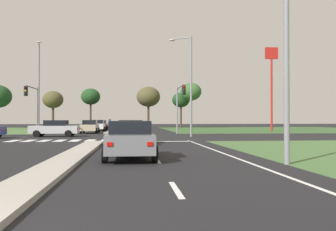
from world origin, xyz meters
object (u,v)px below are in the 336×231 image
Objects in this scene: car_grey_second at (130,139)px; treeline_second at (53,100)px; car_beige_third at (90,126)px; pedestrian_at_median at (109,123)px; street_lamp_near at (291,23)px; street_lamp_second at (189,81)px; car_white_sixth at (98,125)px; treeline_fourth at (148,97)px; car_silver_fourth at (55,128)px; traffic_signal_far_right at (180,100)px; fastfood_pole_sign at (271,70)px; treeline_sixth at (181,100)px; car_black_seventh at (130,132)px; car_maroon_near at (101,125)px; treeline_fifth at (191,92)px; traffic_signal_far_left at (33,101)px; street_lamp_third at (39,84)px; treeline_third at (91,97)px.

treeline_second reaches higher than car_grey_second.
pedestrian_at_median reaches higher than car_beige_third.
street_lamp_second is at bearing 90.65° from street_lamp_near.
car_grey_second is at bearing 97.22° from car_white_sixth.
car_silver_fourth is at bearing -106.20° from treeline_fourth.
street_lamp_near is 1.11× the size of treeline_fourth.
pedestrian_at_median is (-7.67, 5.04, -2.54)m from traffic_signal_far_right.
fastfood_pole_sign is 1.65× the size of treeline_sixth.
pedestrian_at_median is (-2.50, 28.15, 0.38)m from car_grey_second.
car_beige_third is 25.92m from fastfood_pole_sign.
car_grey_second is 28.26m from pedestrian_at_median.
car_black_seventh is at bearing -72.36° from treeline_second.
treeline_sixth is at bearing 142.18° from pedestrian_at_median.
car_maroon_near is 21.50m from traffic_signal_far_right.
car_maroon_near is 0.49× the size of treeline_fifth.
car_white_sixth is 14.58m from traffic_signal_far_left.
car_grey_second is 2.56× the size of pedestrian_at_median.
treeline_second is at bearing -61.79° from car_white_sixth.
traffic_signal_far_left is at bearing -120.96° from treeline_sixth.
car_beige_third is 0.44× the size of street_lamp_third.
car_white_sixth is at bearing 99.58° from car_black_seventh.
street_lamp_near reaches higher than car_grey_second.
treeline_third reaches higher than treeline_second.
car_white_sixth is 21.85m from treeline_second.
traffic_signal_far_right reaches higher than car_beige_third.
street_lamp_second is at bearing 73.60° from car_grey_second.
street_lamp_near is at bearing -110.84° from fastfood_pole_sign.
traffic_signal_far_right is at bearing -58.48° from treeline_second.
street_lamp_near is at bearing -64.23° from car_black_seventh.
car_silver_fourth is at bearing -88.98° from treeline_third.
car_maroon_near is at bearing 174.52° from pedestrian_at_median.
car_silver_fourth is at bearing -77.87° from treeline_second.
street_lamp_third reaches higher than car_black_seventh.
street_lamp_second reaches higher than treeline_fifth.
street_lamp_third is (-5.78, -9.31, 4.91)m from car_white_sixth.
treeline_fourth is at bearing 92.20° from street_lamp_near.
fastfood_pole_sign is (19.44, 33.48, 7.69)m from car_grey_second.
street_lamp_second is 1.33× the size of treeline_sixth.
car_grey_second is 1.02× the size of car_black_seventh.
car_beige_third is at bearing -117.69° from treeline_sixth.
street_lamp_near is at bearing -150.59° from car_silver_fourth.
pedestrian_at_median is at bearing 129.70° from street_lamp_second.
street_lamp_second is 20.71m from fastfood_pole_sign.
car_white_sixth is 0.59× the size of treeline_second.
treeline_fourth is (3.43, 47.33, 5.30)m from car_black_seventh.
car_beige_third is 1.05× the size of car_black_seventh.
treeline_second is (-19.92, 32.49, 1.65)m from traffic_signal_far_right.
traffic_signal_far_left is 0.73× the size of treeline_second.
car_beige_third is 0.64× the size of treeline_second.
car_grey_second is 57.70m from treeline_second.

